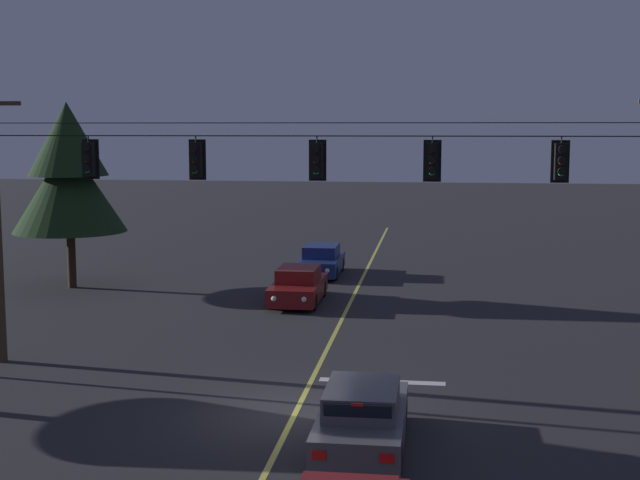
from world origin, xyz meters
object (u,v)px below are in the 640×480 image
object	(u,v)px
car_oncoming_trailing	(321,261)
traffic_light_right_inner	(432,161)
tree_verge_near	(68,173)
car_waiting_near_lane	(362,418)
traffic_light_left_inner	(196,160)
traffic_light_rightmost	(561,162)
car_oncoming_lead	(298,286)
traffic_light_leftmost	(89,159)
traffic_light_centre	(317,160)

from	to	relation	value
car_oncoming_trailing	traffic_light_right_inner	bearing A→B (deg)	-72.59
car_oncoming_trailing	tree_verge_near	xyz separation A→B (m)	(-10.13, -4.61, 4.23)
car_waiting_near_lane	tree_verge_near	distance (m)	22.58
car_oncoming_trailing	tree_verge_near	bearing A→B (deg)	-155.52
tree_verge_near	traffic_light_left_inner	bearing A→B (deg)	-53.14
traffic_light_left_inner	traffic_light_right_inner	world-z (taller)	same
traffic_light_rightmost	car_oncoming_trailing	size ratio (longest dim) A/B	0.28
car_oncoming_lead	tree_verge_near	world-z (taller)	tree_verge_near
traffic_light_right_inner	traffic_light_rightmost	xyz separation A→B (m)	(3.33, 0.00, 0.00)
car_waiting_near_lane	traffic_light_left_inner	bearing A→B (deg)	132.53
traffic_light_leftmost	traffic_light_rightmost	distance (m)	12.88
car_oncoming_lead	car_oncoming_trailing	distance (m)	6.56
car_oncoming_lead	car_oncoming_trailing	size ratio (longest dim) A/B	1.00
car_waiting_near_lane	tree_verge_near	world-z (taller)	tree_verge_near
traffic_light_centre	tree_verge_near	size ratio (longest dim) A/B	0.15
traffic_light_rightmost	car_oncoming_lead	xyz separation A→B (m)	(-8.50, 9.79, -5.27)
car_oncoming_trailing	car_waiting_near_lane	bearing A→B (deg)	-80.26
traffic_light_left_inner	car_waiting_near_lane	world-z (taller)	traffic_light_left_inner
traffic_light_centre	car_oncoming_lead	bearing A→B (deg)	101.95
traffic_light_leftmost	traffic_light_right_inner	xyz separation A→B (m)	(9.55, 0.00, 0.00)
traffic_light_centre	traffic_light_rightmost	bearing A→B (deg)	0.00
traffic_light_rightmost	car_oncoming_lead	bearing A→B (deg)	130.98
traffic_light_right_inner	car_oncoming_trailing	xyz separation A→B (m)	(-5.12, 16.34, -5.27)
traffic_light_rightmost	car_oncoming_trailing	distance (m)	19.14
traffic_light_left_inner	tree_verge_near	distance (m)	14.70
traffic_light_leftmost	traffic_light_right_inner	world-z (taller)	same
traffic_light_leftmost	car_oncoming_lead	size ratio (longest dim) A/B	0.28
traffic_light_right_inner	tree_verge_near	xyz separation A→B (m)	(-15.26, 11.73, -1.05)
traffic_light_centre	car_waiting_near_lane	distance (m)	7.85
traffic_light_left_inner	traffic_light_centre	xyz separation A→B (m)	(3.36, 0.00, 0.00)
traffic_light_rightmost	car_waiting_near_lane	xyz separation A→B (m)	(-4.70, -5.56, -5.27)
traffic_light_left_inner	car_oncoming_lead	world-z (taller)	traffic_light_left_inner
traffic_light_leftmost	car_oncoming_lead	distance (m)	11.95
traffic_light_leftmost	traffic_light_centre	size ratio (longest dim) A/B	1.00
traffic_light_leftmost	traffic_light_left_inner	xyz separation A→B (m)	(3.09, 0.00, 0.00)
traffic_light_centre	car_oncoming_trailing	xyz separation A→B (m)	(-2.03, 16.34, -5.27)
traffic_light_centre	traffic_light_rightmost	distance (m)	6.43
traffic_light_left_inner	tree_verge_near	xyz separation A→B (m)	(-8.79, 11.73, -1.05)
traffic_light_centre	car_oncoming_trailing	world-z (taller)	traffic_light_centre
traffic_light_centre	traffic_light_rightmost	xyz separation A→B (m)	(6.43, 0.00, 0.00)
traffic_light_rightmost	traffic_light_leftmost	bearing A→B (deg)	180.00
traffic_light_leftmost	traffic_light_rightmost	size ratio (longest dim) A/B	1.00
car_oncoming_trailing	tree_verge_near	distance (m)	11.91
traffic_light_leftmost	traffic_light_left_inner	bearing A→B (deg)	0.00
traffic_light_centre	car_waiting_near_lane	bearing A→B (deg)	-72.67
car_waiting_near_lane	car_oncoming_lead	world-z (taller)	same
traffic_light_left_inner	tree_verge_near	size ratio (longest dim) A/B	0.15
tree_verge_near	traffic_light_rightmost	bearing A→B (deg)	-32.26
traffic_light_leftmost	traffic_light_rightmost	xyz separation A→B (m)	(12.88, 0.00, 0.00)
traffic_light_centre	traffic_light_right_inner	bearing A→B (deg)	0.00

